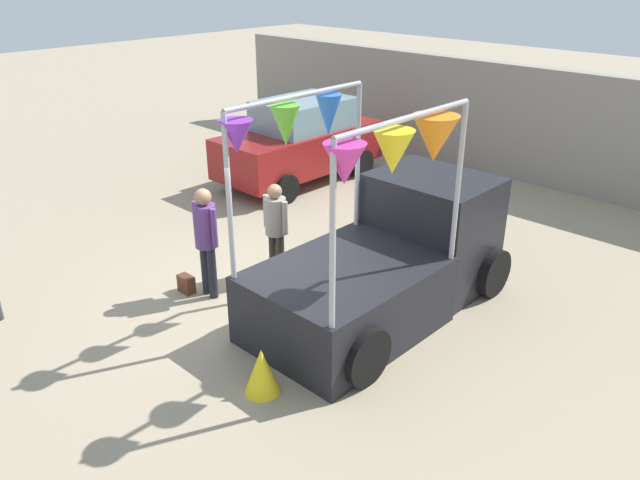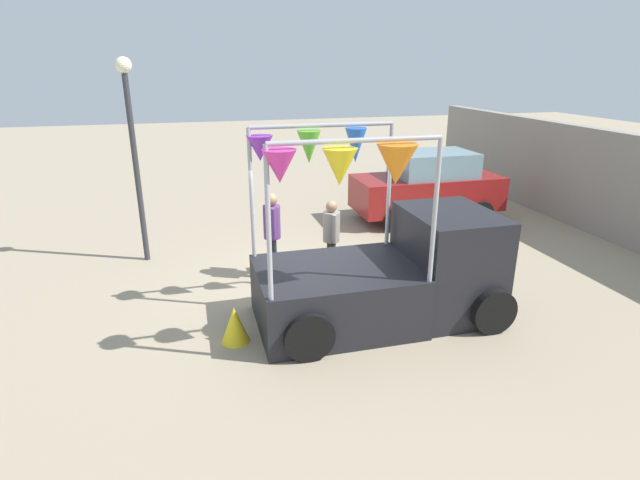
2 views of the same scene
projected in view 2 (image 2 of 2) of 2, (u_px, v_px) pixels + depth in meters
The scene contains 8 objects.
ground_plane at pixel (309, 285), 9.86m from camera, with size 60.00×60.00×0.00m, color gray.
vendor_truck at pixel (394, 269), 8.38m from camera, with size 2.31×4.07×3.21m.
parked_car at pixel (428, 186), 13.73m from camera, with size 1.88×4.00×1.88m.
person_customer at pixel (272, 227), 9.90m from camera, with size 0.53×0.34×1.76m.
person_vendor at pixel (331, 232), 9.95m from camera, with size 0.53×0.34×1.60m.
handbag at pixel (261, 265), 10.49m from camera, with size 0.28×0.16×0.28m, color #592D1E.
street_lamp at pixel (132, 135), 10.22m from camera, with size 0.32×0.32×4.27m.
folded_kite_bundle_sunflower at pixel (235, 324), 7.76m from camera, with size 0.44×0.44×0.60m, color yellow.
Camera 2 is at (8.75, -2.08, 4.15)m, focal length 28.00 mm.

